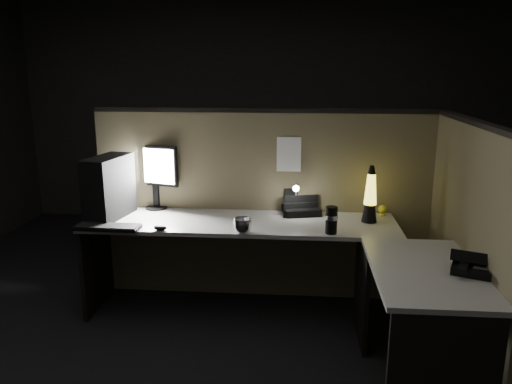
# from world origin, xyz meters

# --- Properties ---
(floor) EXTENTS (6.00, 6.00, 0.00)m
(floor) POSITION_xyz_m (0.00, 0.00, 0.00)
(floor) COLOR black
(floor) RESTS_ON ground
(room_shell) EXTENTS (6.00, 6.00, 6.00)m
(room_shell) POSITION_xyz_m (0.00, 0.00, 1.62)
(room_shell) COLOR silver
(room_shell) RESTS_ON ground
(partition_back) EXTENTS (2.66, 0.06, 1.50)m
(partition_back) POSITION_xyz_m (0.00, 0.93, 0.75)
(partition_back) COLOR brown
(partition_back) RESTS_ON ground
(partition_right) EXTENTS (0.06, 1.66, 1.50)m
(partition_right) POSITION_xyz_m (1.33, 0.10, 0.75)
(partition_right) COLOR brown
(partition_right) RESTS_ON ground
(desk) EXTENTS (2.60, 1.60, 0.73)m
(desk) POSITION_xyz_m (0.18, 0.25, 0.58)
(desk) COLOR #B0ADA6
(desk) RESTS_ON ground
(pc_tower) EXTENTS (0.28, 0.47, 0.47)m
(pc_tower) POSITION_xyz_m (-1.14, 0.62, 0.96)
(pc_tower) COLOR black
(pc_tower) RESTS_ON desk
(monitor) EXTENTS (0.39, 0.17, 0.51)m
(monitor) POSITION_xyz_m (-0.86, 0.89, 1.04)
(monitor) COLOR black
(monitor) RESTS_ON desk
(keyboard) EXTENTS (0.46, 0.16, 0.02)m
(keyboard) POSITION_xyz_m (-1.06, 0.34, 0.74)
(keyboard) COLOR black
(keyboard) RESTS_ON desk
(mouse) EXTENTS (0.11, 0.09, 0.04)m
(mouse) POSITION_xyz_m (-0.69, 0.34, 0.75)
(mouse) COLOR black
(mouse) RESTS_ON desk
(clip_lamp) EXTENTS (0.05, 0.19, 0.25)m
(clip_lamp) POSITION_xyz_m (0.26, 0.81, 0.87)
(clip_lamp) COLOR silver
(clip_lamp) RESTS_ON desk
(organizer) EXTENTS (0.32, 0.29, 0.21)m
(organizer) POSITION_xyz_m (0.30, 0.84, 0.78)
(organizer) COLOR black
(organizer) RESTS_ON desk
(lava_lamp) EXTENTS (0.11, 0.11, 0.42)m
(lava_lamp) POSITION_xyz_m (0.80, 0.66, 0.91)
(lava_lamp) COLOR black
(lava_lamp) RESTS_ON desk
(travel_mug) EXTENTS (0.08, 0.08, 0.19)m
(travel_mug) POSITION_xyz_m (0.50, 0.37, 0.82)
(travel_mug) COLOR black
(travel_mug) RESTS_ON desk
(steel_mug) EXTENTS (0.15, 0.15, 0.10)m
(steel_mug) POSITION_xyz_m (-0.11, 0.34, 0.78)
(steel_mug) COLOR silver
(steel_mug) RESTS_ON desk
(figurine) EXTENTS (0.06, 0.06, 0.06)m
(figurine) POSITION_xyz_m (0.92, 0.83, 0.78)
(figurine) COLOR yellow
(figurine) RESTS_ON desk
(pinned_paper) EXTENTS (0.19, 0.00, 0.27)m
(pinned_paper) POSITION_xyz_m (0.20, 0.90, 1.18)
(pinned_paper) COLOR white
(pinned_paper) RESTS_ON partition_back
(desk_phone) EXTENTS (0.26, 0.26, 0.13)m
(desk_phone) POSITION_xyz_m (1.24, -0.23, 0.78)
(desk_phone) COLOR black
(desk_phone) RESTS_ON desk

